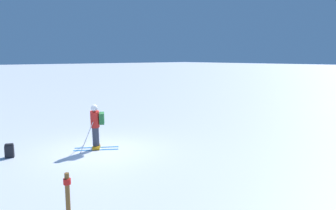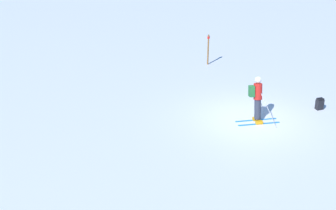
% 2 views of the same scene
% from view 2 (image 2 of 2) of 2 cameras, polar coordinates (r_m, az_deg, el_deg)
% --- Properties ---
extents(ground_plane, '(300.00, 300.00, 0.00)m').
position_cam_2_polar(ground_plane, '(19.24, 9.91, -1.70)').
color(ground_plane, white).
extents(skier, '(1.50, 1.68, 1.84)m').
position_cam_2_polar(skier, '(18.78, 10.81, 0.98)').
color(skier, '#1E7AC6').
rests_on(skier, ground).
extents(spare_backpack, '(0.32, 0.36, 0.50)m').
position_cam_2_polar(spare_backpack, '(20.76, 18.00, 0.13)').
color(spare_backpack, black).
rests_on(spare_backpack, ground).
extents(trail_marker, '(0.13, 0.13, 1.64)m').
position_cam_2_polar(trail_marker, '(25.12, 4.92, 6.93)').
color(trail_marker, brown).
rests_on(trail_marker, ground).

